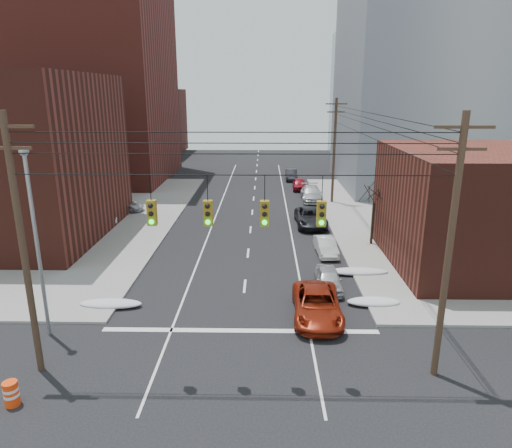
{
  "coord_description": "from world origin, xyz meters",
  "views": [
    {
      "loc": [
        1.18,
        -14.11,
        11.67
      ],
      "look_at": [
        0.64,
        15.53,
        3.0
      ],
      "focal_mm": 32.0,
      "sensor_mm": 36.0,
      "label": 1
    }
  ],
  "objects_px": {
    "red_pickup": "(317,305)",
    "parked_car_f": "(291,175)",
    "parked_car_c": "(311,217)",
    "parked_car_d": "(311,194)",
    "parked_car_e": "(299,184)",
    "lot_car_d": "(74,207)",
    "lot_car_a": "(90,216)",
    "construction_barrel": "(11,393)",
    "lot_car_c": "(2,235)",
    "parked_car_a": "(328,279)",
    "lot_car_b": "(121,205)",
    "parked_car_b": "(326,246)"
  },
  "relations": [
    {
      "from": "red_pickup",
      "to": "lot_car_d",
      "type": "relative_size",
      "value": 1.22
    },
    {
      "from": "parked_car_a",
      "to": "parked_car_e",
      "type": "height_order",
      "value": "parked_car_e"
    },
    {
      "from": "lot_car_c",
      "to": "parked_car_d",
      "type": "bearing_deg",
      "value": -54.27
    },
    {
      "from": "parked_car_f",
      "to": "lot_car_b",
      "type": "distance_m",
      "value": 25.16
    },
    {
      "from": "parked_car_b",
      "to": "parked_car_f",
      "type": "bearing_deg",
      "value": 88.86
    },
    {
      "from": "parked_car_f",
      "to": "lot_car_d",
      "type": "height_order",
      "value": "lot_car_d"
    },
    {
      "from": "parked_car_e",
      "to": "parked_car_f",
      "type": "xyz_separation_m",
      "value": [
        -0.65,
        6.4,
        0.03
      ]
    },
    {
      "from": "red_pickup",
      "to": "lot_car_a",
      "type": "bearing_deg",
      "value": 139.44
    },
    {
      "from": "lot_car_c",
      "to": "lot_car_d",
      "type": "distance_m",
      "value": 8.87
    },
    {
      "from": "lot_car_b",
      "to": "parked_car_f",
      "type": "bearing_deg",
      "value": -43.02
    },
    {
      "from": "parked_car_d",
      "to": "lot_car_b",
      "type": "xyz_separation_m",
      "value": [
        -19.42,
        -5.64,
        -0.01
      ]
    },
    {
      "from": "parked_car_f",
      "to": "lot_car_a",
      "type": "height_order",
      "value": "lot_car_a"
    },
    {
      "from": "lot_car_d",
      "to": "parked_car_d",
      "type": "bearing_deg",
      "value": -73.7
    },
    {
      "from": "parked_car_f",
      "to": "parked_car_e",
      "type": "bearing_deg",
      "value": -84.44
    },
    {
      "from": "lot_car_d",
      "to": "construction_barrel",
      "type": "height_order",
      "value": "lot_car_d"
    },
    {
      "from": "parked_car_c",
      "to": "parked_car_d",
      "type": "bearing_deg",
      "value": 82.82
    },
    {
      "from": "parked_car_b",
      "to": "red_pickup",
      "type": "bearing_deg",
      "value": -103.0
    },
    {
      "from": "lot_car_c",
      "to": "lot_car_a",
      "type": "bearing_deg",
      "value": -38.84
    },
    {
      "from": "parked_car_c",
      "to": "construction_barrel",
      "type": "bearing_deg",
      "value": -120.69
    },
    {
      "from": "parked_car_a",
      "to": "red_pickup",
      "type": "bearing_deg",
      "value": -105.89
    },
    {
      "from": "parked_car_c",
      "to": "lot_car_d",
      "type": "bearing_deg",
      "value": 171.67
    },
    {
      "from": "lot_car_b",
      "to": "construction_barrel",
      "type": "distance_m",
      "value": 29.29
    },
    {
      "from": "parked_car_a",
      "to": "lot_car_b",
      "type": "xyz_separation_m",
      "value": [
        -18.15,
        17.91,
        0.13
      ]
    },
    {
      "from": "parked_car_b",
      "to": "parked_car_d",
      "type": "relative_size",
      "value": 0.71
    },
    {
      "from": "construction_barrel",
      "to": "lot_car_a",
      "type": "bearing_deg",
      "value": 103.69
    },
    {
      "from": "parked_car_c",
      "to": "lot_car_b",
      "type": "xyz_separation_m",
      "value": [
        -18.4,
        4.29,
        -0.01
      ]
    },
    {
      "from": "parked_car_c",
      "to": "parked_car_a",
      "type": "bearing_deg",
      "value": -92.36
    },
    {
      "from": "lot_car_a",
      "to": "construction_barrel",
      "type": "xyz_separation_m",
      "value": [
        5.87,
        -24.09,
        -0.41
      ]
    },
    {
      "from": "parked_car_b",
      "to": "parked_car_c",
      "type": "height_order",
      "value": "parked_car_c"
    },
    {
      "from": "parked_car_b",
      "to": "lot_car_c",
      "type": "height_order",
      "value": "lot_car_c"
    },
    {
      "from": "construction_barrel",
      "to": "parked_car_e",
      "type": "bearing_deg",
      "value": 70.82
    },
    {
      "from": "parked_car_d",
      "to": "construction_barrel",
      "type": "xyz_separation_m",
      "value": [
        -14.9,
        -34.57,
        -0.26
      ]
    },
    {
      "from": "parked_car_d",
      "to": "lot_car_a",
      "type": "height_order",
      "value": "lot_car_a"
    },
    {
      "from": "parked_car_a",
      "to": "parked_car_d",
      "type": "distance_m",
      "value": 23.58
    },
    {
      "from": "parked_car_c",
      "to": "parked_car_d",
      "type": "height_order",
      "value": "parked_car_c"
    },
    {
      "from": "parked_car_a",
      "to": "construction_barrel",
      "type": "bearing_deg",
      "value": -140.28
    },
    {
      "from": "red_pickup",
      "to": "lot_car_c",
      "type": "bearing_deg",
      "value": 155.59
    },
    {
      "from": "parked_car_b",
      "to": "parked_car_a",
      "type": "bearing_deg",
      "value": -98.92
    },
    {
      "from": "red_pickup",
      "to": "parked_car_c",
      "type": "xyz_separation_m",
      "value": [
        1.36,
        17.32,
        0.03
      ]
    },
    {
      "from": "parked_car_f",
      "to": "lot_car_d",
      "type": "relative_size",
      "value": 0.98
    },
    {
      "from": "lot_car_b",
      "to": "lot_car_c",
      "type": "bearing_deg",
      "value": 150.43
    },
    {
      "from": "lot_car_b",
      "to": "lot_car_d",
      "type": "height_order",
      "value": "lot_car_d"
    },
    {
      "from": "red_pickup",
      "to": "parked_car_f",
      "type": "xyz_separation_m",
      "value": [
        0.82,
        39.32,
        -0.03
      ]
    },
    {
      "from": "red_pickup",
      "to": "construction_barrel",
      "type": "height_order",
      "value": "red_pickup"
    },
    {
      "from": "lot_car_a",
      "to": "parked_car_d",
      "type": "bearing_deg",
      "value": -76.33
    },
    {
      "from": "lot_car_d",
      "to": "construction_barrel",
      "type": "bearing_deg",
      "value": -163.11
    },
    {
      "from": "parked_car_e",
      "to": "lot_car_d",
      "type": "bearing_deg",
      "value": -148.27
    },
    {
      "from": "parked_car_f",
      "to": "parked_car_a",
      "type": "bearing_deg",
      "value": -89.82
    },
    {
      "from": "parked_car_b",
      "to": "parked_car_f",
      "type": "height_order",
      "value": "parked_car_f"
    },
    {
      "from": "lot_car_a",
      "to": "lot_car_c",
      "type": "relative_size",
      "value": 0.98
    }
  ]
}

